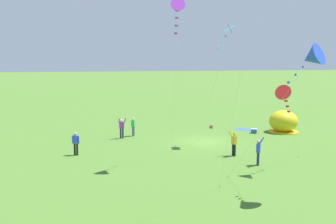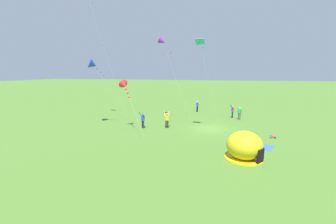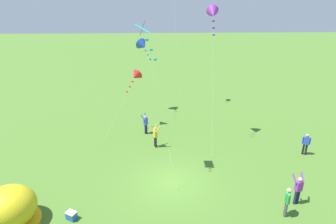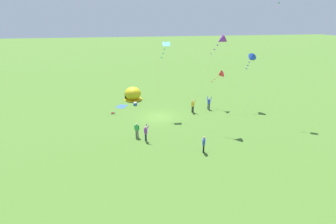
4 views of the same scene
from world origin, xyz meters
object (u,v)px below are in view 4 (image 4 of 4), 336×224
(person_with_toddler, at_px, (193,106))
(person_watching_sky, at_px, (204,144))
(kite_cyan, at_px, (166,47))
(kite_purple, at_px, (221,40))
(kite_red, at_px, (220,74))
(person_near_tent, at_px, (146,132))
(cooler_box, at_px, (135,104))
(popup_tent, at_px, (133,94))
(toddler_crawling, at_px, (113,113))
(person_far_back, at_px, (137,129))
(kite_blue, at_px, (251,58))
(person_arms_raised, at_px, (209,103))

(person_with_toddler, bearing_deg, person_watching_sky, -10.73)
(kite_cyan, height_order, kite_purple, kite_purple)
(person_with_toddler, height_order, kite_red, kite_red)
(person_near_tent, relative_size, person_with_toddler, 1.00)
(cooler_box, distance_m, kite_cyan, 10.55)
(cooler_box, bearing_deg, person_with_toddler, 58.76)
(popup_tent, height_order, toddler_crawling, popup_tent)
(toddler_crawling, bearing_deg, person_far_back, 18.11)
(cooler_box, xyz_separation_m, person_with_toddler, (4.70, 7.75, 0.78))
(person_near_tent, relative_size, kite_purple, 0.17)
(toddler_crawling, bearing_deg, kite_cyan, 83.14)
(person_near_tent, distance_m, kite_blue, 19.27)
(toddler_crawling, xyz_separation_m, kite_purple, (6.07, 12.76, 10.06))
(kite_purple, bearing_deg, kite_cyan, -133.56)
(cooler_box, relative_size, person_arms_raised, 0.34)
(person_far_back, relative_size, kite_cyan, 0.18)
(cooler_box, bearing_deg, toddler_crawling, -45.79)
(person_watching_sky, relative_size, person_with_toddler, 0.91)
(person_far_back, distance_m, kite_blue, 19.57)
(person_far_back, height_order, kite_red, kite_red)
(person_far_back, bearing_deg, toddler_crawling, -161.89)
(kite_cyan, xyz_separation_m, kite_red, (-0.96, 8.17, -4.16))
(popup_tent, bearing_deg, person_with_toddler, 45.65)
(popup_tent, distance_m, person_arms_raised, 12.57)
(cooler_box, relative_size, person_near_tent, 0.34)
(popup_tent, xyz_separation_m, person_near_tent, (15.43, 0.36, 0.00))
(cooler_box, bearing_deg, person_arms_raised, 69.39)
(cooler_box, bearing_deg, kite_cyan, 44.46)
(person_near_tent, bearing_deg, kite_blue, 118.28)
(person_arms_raised, relative_size, person_far_back, 1.10)
(person_near_tent, bearing_deg, kite_cyan, 155.82)
(toddler_crawling, distance_m, person_arms_raised, 13.73)
(person_arms_raised, height_order, kite_red, kite_red)
(person_arms_raised, relative_size, kite_blue, 0.24)
(cooler_box, height_order, person_watching_sky, person_watching_sky)
(popup_tent, xyz_separation_m, person_far_back, (14.34, -0.51, -0.03))
(person_near_tent, bearing_deg, kite_purple, 108.99)
(person_near_tent, xyz_separation_m, person_far_back, (-1.09, -0.87, -0.03))
(kite_cyan, relative_size, kite_red, 1.78)
(person_near_tent, relative_size, kite_red, 0.34)
(person_watching_sky, xyz_separation_m, kite_purple, (-6.82, 3.87, 9.27))
(toddler_crawling, xyz_separation_m, kite_cyan, (0.88, 7.29, 8.91))
(person_watching_sky, distance_m, kite_red, 15.08)
(toddler_crawling, xyz_separation_m, person_near_tent, (9.24, 3.54, 0.82))
(toddler_crawling, relative_size, kite_cyan, 0.06)
(person_watching_sky, height_order, kite_cyan, kite_cyan)
(popup_tent, xyz_separation_m, kite_red, (6.10, 12.28, 3.93))
(popup_tent, bearing_deg, person_arms_raised, 56.72)
(cooler_box, relative_size, person_far_back, 0.37)
(popup_tent, bearing_deg, kite_cyan, 30.22)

